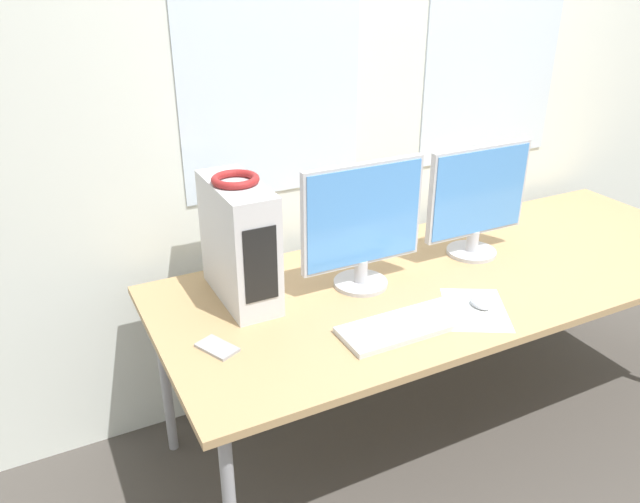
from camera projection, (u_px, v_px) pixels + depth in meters
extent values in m
plane|color=#47423D|center=(520.00, 494.00, 2.42)|extent=(14.00, 14.00, 0.00)
cube|color=silver|center=(387.00, 93.00, 2.70)|extent=(8.00, 0.06, 2.70)
cube|color=silver|center=(270.00, 18.00, 2.31)|extent=(0.76, 0.01, 1.36)
cube|color=silver|center=(500.00, 8.00, 2.76)|extent=(0.76, 0.01, 1.36)
cube|color=tan|center=(461.00, 274.00, 2.48)|extent=(2.42, 0.94, 0.03)
cylinder|color=#99999E|center=(165.00, 377.00, 2.49)|extent=(0.04, 0.04, 0.73)
cylinder|color=#99999E|center=(574.00, 263.00, 3.42)|extent=(0.04, 0.04, 0.73)
cube|color=silver|center=(239.00, 242.00, 2.20)|extent=(0.16, 0.40, 0.44)
cube|color=black|center=(261.00, 265.00, 2.03)|extent=(0.12, 0.00, 0.26)
torus|color=maroon|center=(235.00, 179.00, 2.10)|extent=(0.16, 0.16, 0.03)
cylinder|color=#B7B7BC|center=(361.00, 283.00, 2.37)|extent=(0.21, 0.21, 0.02)
cylinder|color=#B7B7BC|center=(361.00, 271.00, 2.34)|extent=(0.05, 0.05, 0.09)
cube|color=#B7B7BC|center=(363.00, 215.00, 2.25)|extent=(0.48, 0.03, 0.39)
cube|color=#4C8CD8|center=(365.00, 216.00, 2.23)|extent=(0.46, 0.00, 0.37)
cylinder|color=#B7B7BC|center=(471.00, 252.00, 2.61)|extent=(0.21, 0.21, 0.02)
cylinder|color=#B7B7BC|center=(472.00, 240.00, 2.59)|extent=(0.05, 0.05, 0.09)
cube|color=#B7B7BC|center=(478.00, 191.00, 2.50)|extent=(0.47, 0.03, 0.37)
cube|color=#4C8CD8|center=(481.00, 192.00, 2.49)|extent=(0.45, 0.00, 0.35)
cube|color=silver|center=(410.00, 324.00, 2.09)|extent=(0.49, 0.18, 0.02)
cube|color=white|center=(410.00, 321.00, 2.09)|extent=(0.45, 0.15, 0.00)
ellipsoid|color=#B2B2B7|center=(480.00, 304.00, 2.21)|extent=(0.06, 0.09, 0.03)
cube|color=#99999E|center=(217.00, 348.00, 1.98)|extent=(0.12, 0.15, 0.01)
cube|color=white|center=(475.00, 309.00, 2.20)|extent=(0.33, 0.36, 0.00)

